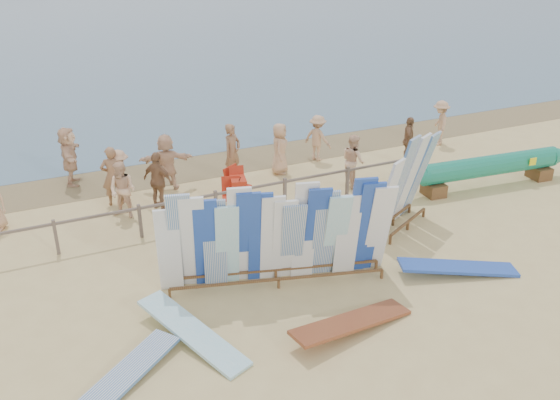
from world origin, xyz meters
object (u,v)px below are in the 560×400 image
beachgoer_6 (280,148)px  beachgoer_11 (69,156)px  beach_chair_right (238,189)px  beachgoer_4 (158,181)px  beachgoer_7 (232,152)px  beachgoer_1 (112,176)px  beachgoer_extra_0 (440,123)px  beachgoer_5 (167,162)px  side_surfboard_rack (404,185)px  beachgoer_9 (318,138)px  vendor_table (342,248)px  beachgoer_10 (408,140)px  stroller (238,189)px  flat_board_a (193,340)px  beachgoer_3 (120,176)px  flat_board_d (457,274)px  outrigger_canoe (490,167)px  beachgoer_8 (353,160)px  main_surfboard_rack (278,238)px  beach_chair_left (232,199)px  flat_board_c (351,330)px  flat_board_e (119,386)px  beachgoer_2 (123,190)px

beachgoer_6 → beachgoer_11: beachgoer_11 is taller
beach_chair_right → beachgoer_4: beachgoer_4 is taller
beachgoer_7 → beachgoer_1: beachgoer_7 is taller
beachgoer_1 → beachgoer_11: size_ratio=0.95×
beachgoer_extra_0 → beachgoer_5: (-9.86, 0.19, 0.05)m
beachgoer_5 → side_surfboard_rack: bearing=145.8°
beachgoer_9 → vendor_table: bearing=128.2°
beachgoer_7 → beachgoer_10: 5.83m
beachgoer_10 → beachgoer_11: (-10.26, 2.84, 0.12)m
stroller → flat_board_a: bearing=-105.9°
beachgoer_3 → vendor_table: bearing=-128.1°
beachgoer_extra_0 → flat_board_d: bearing=-7.7°
outrigger_canoe → beachgoer_6: bearing=150.2°
flat_board_a → beachgoer_8: bearing=15.3°
main_surfboard_rack → beach_chair_left: main_surfboard_rack is taller
beach_chair_right → beachgoer_4: 2.29m
flat_board_c → stroller: size_ratio=2.70×
flat_board_a → beach_chair_left: bearing=39.6°
beach_chair_left → beachgoer_4: size_ratio=0.50×
vendor_table → main_surfboard_rack: bearing=-154.1°
flat_board_a → beach_chair_right: bearing=38.8°
flat_board_d → beachgoer_6: beachgoer_6 is taller
vendor_table → stroller: (-0.96, 4.13, 0.00)m
flat_board_d → flat_board_e: size_ratio=1.00×
flat_board_e → beach_chair_left: beach_chair_left is taller
beachgoer_4 → beachgoer_3: bearing=5.6°
beach_chair_right → beachgoer_8: (3.46, -0.63, 0.53)m
outrigger_canoe → flat_board_e: 12.46m
side_surfboard_rack → beachgoer_4: 6.58m
beachgoer_10 → beachgoer_extra_0: 2.39m
flat_board_e → beachgoer_1: size_ratio=1.58×
outrigger_canoe → beachgoer_6: size_ratio=4.30×
beachgoer_3 → beachgoer_extra_0: (11.28, 0.11, 0.04)m
side_surfboard_rack → beachgoer_3: side_surfboard_rack is taller
beachgoer_1 → beachgoer_8: 6.95m
flat_board_c → beachgoer_10: beachgoer_10 is taller
beachgoer_1 → beachgoer_11: (-0.89, 2.02, 0.04)m
outrigger_canoe → beachgoer_10: size_ratio=4.47×
flat_board_d → beachgoer_2: bearing=66.2°
beachgoer_4 → beachgoer_extra_0: 10.48m
flat_board_e → flat_board_c: bearing=49.5°
flat_board_a → outrigger_canoe: bearing=-4.6°
flat_board_c → beach_chair_left: 6.25m
beach_chair_left → beachgoer_extra_0: size_ratio=0.52×
beach_chair_right → flat_board_e: bearing=-157.8°
beachgoer_5 → beachgoer_2: bearing=52.9°
flat_board_d → beachgoer_8: (0.47, 5.35, 0.80)m
beach_chair_right → beachgoer_extra_0: beachgoer_extra_0 is taller
main_surfboard_rack → beachgoer_1: bearing=128.6°
vendor_table → flat_board_a: bearing=-141.8°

